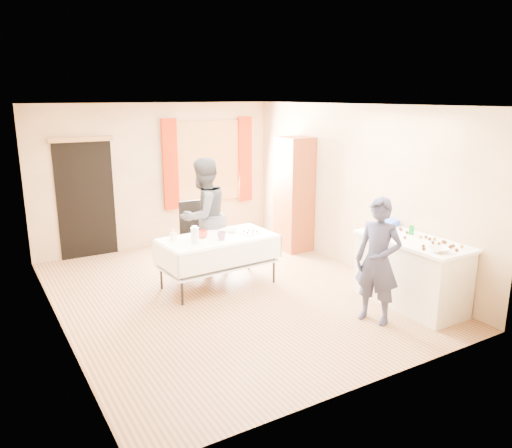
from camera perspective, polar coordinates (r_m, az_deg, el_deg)
floor at (r=7.18m, az=-3.12°, el=-7.90°), size 4.50×5.50×0.02m
ceiling at (r=6.64m, az=-3.43°, el=13.50°), size 4.50×5.50×0.02m
wall_back at (r=9.29m, az=-11.18°, el=5.41°), size 4.50×0.02×2.60m
wall_front at (r=4.60m, az=12.85°, el=-3.91°), size 4.50×0.02×2.60m
wall_left at (r=6.12m, az=-22.40°, el=-0.07°), size 0.02×5.50×2.60m
wall_right at (r=8.06m, az=11.17°, el=4.05°), size 0.02×5.50×2.60m
window_frame at (r=9.60m, az=-5.50°, el=7.11°), size 1.32×0.06×1.52m
window_pane at (r=9.58m, az=-5.46°, el=7.10°), size 1.20×0.02×1.40m
curtain_left at (r=9.25m, az=-9.77°, el=6.69°), size 0.28×0.06×1.65m
curtain_right at (r=9.91m, az=-1.26°, el=7.41°), size 0.28×0.06×1.65m
doorway at (r=8.97m, az=-18.86°, el=2.64°), size 0.95×0.04×2.00m
door_lintel at (r=8.80m, az=-19.36°, el=9.11°), size 1.05×0.06×0.08m
cabinet at (r=8.93m, az=4.36°, el=3.41°), size 0.50×0.60×2.02m
counter at (r=6.93m, az=17.29°, el=-5.30°), size 0.72×1.52×0.91m
party_table at (r=7.28m, az=-4.34°, el=-3.77°), size 1.70×0.94×0.75m
chair at (r=8.13m, az=-6.70°, el=-2.78°), size 0.46×0.46×1.08m
girl at (r=6.22m, az=13.76°, el=-4.13°), size 0.84×0.79×1.56m
woman at (r=7.77m, az=-5.99°, el=0.90°), size 1.31×1.24×1.81m
soda_can at (r=7.00m, az=17.35°, el=-0.67°), size 0.07×0.07×0.12m
mixing_bowl at (r=6.34m, az=20.20°, el=-2.79°), size 0.36×0.36×0.05m
foam_block at (r=7.12m, az=13.96°, el=-0.35°), size 0.17×0.13×0.08m
blue_basket at (r=7.38m, az=15.04°, el=0.09°), size 0.35×0.29×0.08m
pitcher at (r=6.87m, az=-6.99°, el=-1.34°), size 0.13×0.13×0.22m
cup_red at (r=7.15m, az=-6.10°, el=-1.15°), size 0.19×0.19×0.11m
cup_rainbow at (r=7.02m, az=-3.96°, el=-1.36°), size 0.20×0.20×0.12m
small_bowl at (r=7.42m, az=-2.78°, el=-0.75°), size 0.22×0.22×0.05m
pastry_tray at (r=7.34m, az=-0.62°, el=-1.01°), size 0.29×0.22×0.02m
bottle at (r=7.08m, az=-9.43°, el=-1.21°), size 0.11×0.11×0.16m
cake_balls at (r=6.73m, az=18.25°, el=-1.70°), size 0.52×1.09×0.04m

